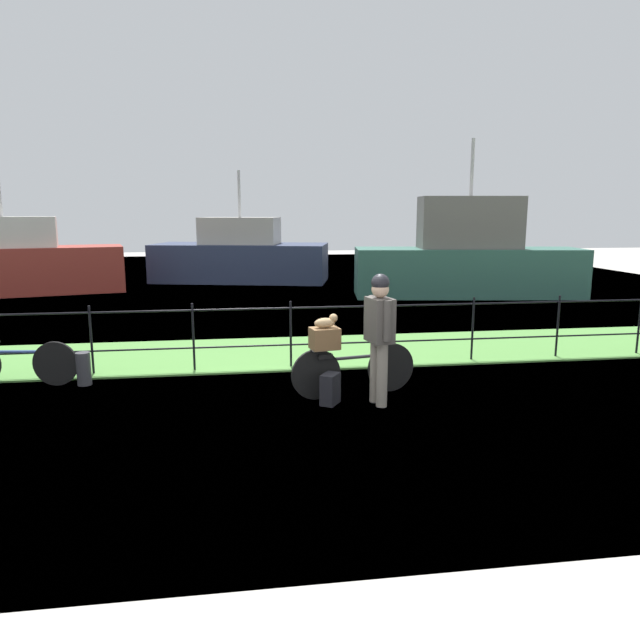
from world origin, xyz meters
name	(u,v)px	position (x,y,z in m)	size (l,w,h in m)	color
ground_plane	(307,413)	(0.00, 0.00, 0.00)	(60.00, 60.00, 0.00)	#B2ADA3
grass_strip	(286,353)	(0.00, 3.09, 0.01)	(27.00, 2.40, 0.03)	#569342
harbor_water	(263,289)	(0.00, 11.67, 0.00)	(30.00, 30.00, 0.00)	#426684
iron_fence	(291,330)	(0.00, 2.13, 0.62)	(18.04, 0.04, 1.07)	black
bicycle_main	(353,369)	(0.69, 0.62, 0.36)	(1.73, 0.38, 0.67)	black
wooden_crate	(325,338)	(0.30, 0.54, 0.81)	(0.36, 0.27, 0.28)	brown
terrier_dog	(326,322)	(0.32, 0.55, 1.03)	(0.32, 0.19, 0.18)	tan
cyclist_person	(379,328)	(0.94, 0.21, 1.00)	(0.33, 0.53, 1.68)	gray
backpack_on_paving	(330,389)	(0.33, 0.30, 0.20)	(0.28, 0.18, 0.40)	black
mooring_bollard	(84,369)	(-3.01, 1.63, 0.24)	(0.20, 0.20, 0.47)	#38383D
bicycle_parked	(15,362)	(-3.95, 1.73, 0.34)	(1.72, 0.28, 0.64)	black
moored_boat_near	(241,257)	(-0.66, 14.06, 0.86)	(6.41, 3.71, 3.84)	#2D3856
moored_boat_mid	(468,260)	(5.86, 9.37, 1.05)	(6.69, 2.66, 4.47)	#336656
moored_boat_far	(6,265)	(-7.58, 11.61, 0.89)	(6.78, 3.23, 3.90)	#9E3328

